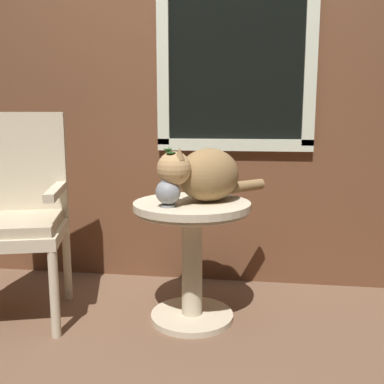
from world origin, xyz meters
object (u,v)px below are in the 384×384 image
at_px(wicker_side_table, 192,238).
at_px(wicker_chair, 13,207).
at_px(pewter_vase_with_ivy, 168,189).
at_px(cat, 205,174).

distance_m(wicker_side_table, wicker_chair, 0.93).
distance_m(wicker_chair, pewter_vase_with_ivy, 0.84).
relative_size(wicker_chair, pewter_vase_with_ivy, 3.92).
height_order(wicker_side_table, cat, cat).
relative_size(cat, pewter_vase_with_ivy, 1.89).
relative_size(wicker_chair, cat, 2.07).
bearing_deg(wicker_chair, pewter_vase_with_ivy, -5.62).
bearing_deg(cat, pewter_vase_with_ivy, -135.78).
bearing_deg(cat, wicker_side_table, -164.25).
bearing_deg(wicker_side_table, cat, 15.75).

